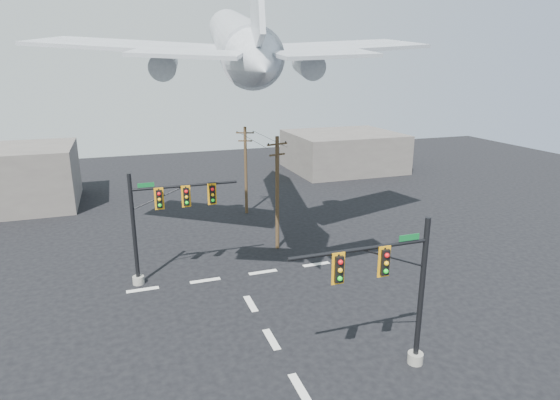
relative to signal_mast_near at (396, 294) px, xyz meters
name	(u,v)px	position (x,y,z in m)	size (l,w,h in m)	color
ground	(300,388)	(-4.49, 0.19, -3.93)	(120.00, 120.00, 0.00)	black
lane_markings	(264,326)	(-4.49, 5.52, -3.92)	(14.00, 21.20, 0.01)	silver
signal_mast_near	(396,294)	(0.00, 0.00, 0.00)	(6.89, 0.81, 7.34)	gray
signal_mast_far	(161,221)	(-8.98, 13.08, 0.24)	(7.08, 0.81, 7.38)	gray
utility_pole_a	(277,191)	(-0.11, 16.07, 0.64)	(1.71, 0.61, 8.73)	#4C3720
utility_pole_b	(246,169)	(-0.02, 25.53, 0.41)	(1.61, 0.70, 8.29)	#4C3720
power_lines	(259,138)	(-0.06, 20.80, 3.96)	(1.65, 9.46, 0.03)	black
airliner	(237,41)	(-2.66, 17.24, 11.43)	(27.92, 29.71, 7.81)	silver
building_right	(343,151)	(17.51, 40.19, -1.43)	(14.00, 12.00, 5.00)	#655F59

